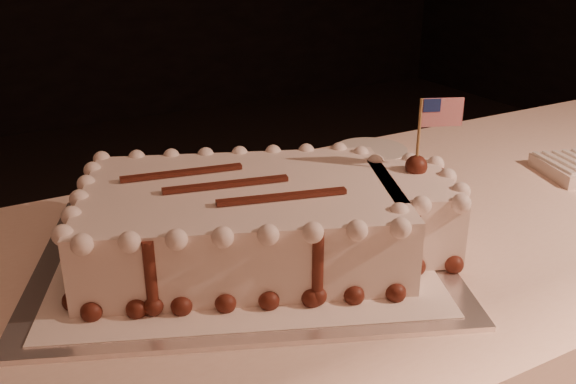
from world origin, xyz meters
TOP-DOWN VIEW (x-y plane):
  - cake_board at (-0.26, 0.61)m, footprint 0.76×0.67m
  - doily at (-0.26, 0.61)m, footprint 0.68×0.60m
  - sheet_cake at (-0.23, 0.60)m, footprint 0.62×0.48m
  - side_plate at (0.20, 0.91)m, footprint 0.16×0.16m

SIDE VIEW (x-z plane):
  - cake_board at x=-0.26m, z-range 0.75..0.76m
  - side_plate at x=0.20m, z-range 0.75..0.76m
  - doily at x=-0.26m, z-range 0.76..0.76m
  - sheet_cake at x=-0.23m, z-range 0.70..0.93m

